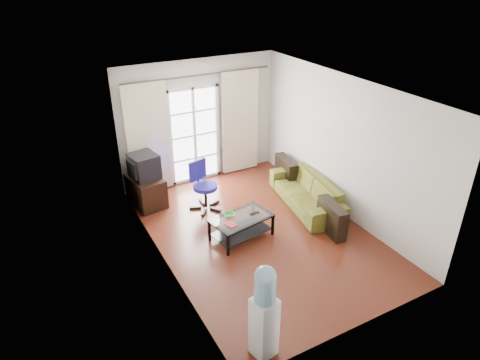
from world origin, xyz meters
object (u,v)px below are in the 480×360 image
Objects in this scene: tv_stand at (146,191)px; water_cooler at (264,310)px; coffee_table at (241,224)px; crt_tv at (143,166)px; sofa at (307,192)px; task_chair at (205,195)px.

water_cooler is at bearing -96.63° from tv_stand.
crt_tv reaches higher than coffee_table.
water_cooler is (-2.69, -2.76, 0.42)m from sofa.
coffee_table is 2.59m from water_cooler.
task_chair is at bearing 66.39° from water_cooler.
task_chair is at bearing -105.38° from sofa.
task_chair is (-1.87, 0.88, -0.00)m from sofa.
tv_stand reaches higher than coffee_table.
coffee_table is 2.27m from tv_stand.
water_cooler reaches higher than tv_stand.
tv_stand reaches higher than sofa.
sofa is 3.26m from tv_stand.
coffee_table is 0.84× the size of water_cooler.
coffee_table is 1.16× the size of task_chair.
task_chair is 3.75m from water_cooler.
crt_tv is at bearing 127.82° from task_chair.
crt_tv reaches higher than task_chair.
coffee_table is (-1.72, -0.39, -0.02)m from sofa.
sofa is 3.88m from water_cooler.
water_cooler is at bearing -34.46° from sofa.
tv_stand is at bearing 128.63° from task_chair.
crt_tv is at bearing 119.64° from coffee_table.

